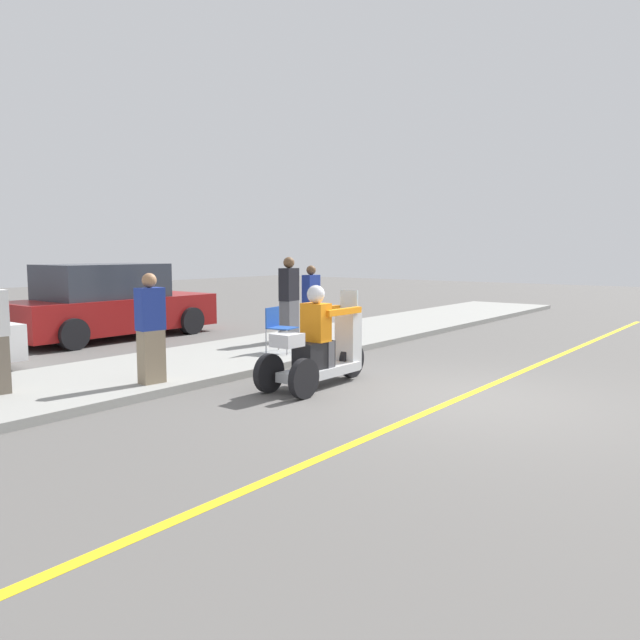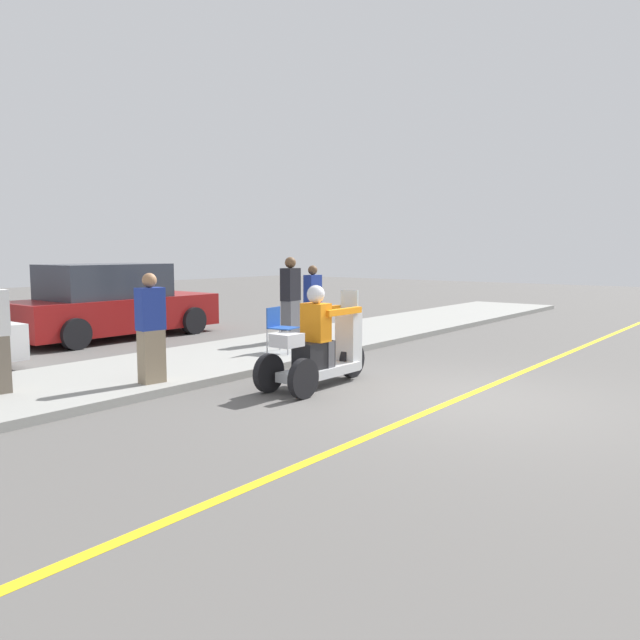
# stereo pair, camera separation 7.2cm
# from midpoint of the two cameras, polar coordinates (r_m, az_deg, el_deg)

# --- Properties ---
(ground_plane) EXTENTS (60.00, 60.00, 0.00)m
(ground_plane) POSITION_cam_midpoint_polar(r_m,az_deg,el_deg) (8.59, 12.76, -7.08)
(ground_plane) COLOR #565451
(lane_stripe) EXTENTS (24.00, 0.12, 0.01)m
(lane_stripe) POSITION_cam_midpoint_polar(r_m,az_deg,el_deg) (8.16, 11.25, -7.74)
(lane_stripe) COLOR gold
(lane_stripe) RESTS_ON ground
(sidewalk_strip) EXTENTS (28.00, 2.80, 0.12)m
(sidewalk_strip) POSITION_cam_midpoint_polar(r_m,az_deg,el_deg) (11.29, -8.85, -3.47)
(sidewalk_strip) COLOR gray
(sidewalk_strip) RESTS_ON ground
(motorcycle_trike) EXTENTS (2.12, 0.73, 1.48)m
(motorcycle_trike) POSITION_cam_midpoint_polar(r_m,az_deg,el_deg) (9.09, 0.28, -2.73)
(motorcycle_trike) COLOR black
(motorcycle_trike) RESTS_ON ground
(spectator_mid_group) EXTENTS (0.39, 0.26, 1.55)m
(spectator_mid_group) POSITION_cam_midpoint_polar(r_m,az_deg,el_deg) (9.02, -14.98, -0.91)
(spectator_mid_group) COLOR gray
(spectator_mid_group) RESTS_ON sidewalk_strip
(spectator_end_of_line) EXTENTS (0.37, 0.22, 1.54)m
(spectator_end_of_line) POSITION_cam_midpoint_polar(r_m,az_deg,el_deg) (13.33, -0.51, 1.58)
(spectator_end_of_line) COLOR black
(spectator_end_of_line) RESTS_ON sidewalk_strip
(spectator_with_child) EXTENTS (0.44, 0.30, 1.73)m
(spectator_with_child) POSITION_cam_midpoint_polar(r_m,az_deg,el_deg) (12.76, -2.55, 1.77)
(spectator_with_child) COLOR #515156
(spectator_with_child) RESTS_ON sidewalk_strip
(folding_chair_curbside) EXTENTS (0.53, 0.53, 0.82)m
(folding_chair_curbside) POSITION_cam_midpoint_polar(r_m,az_deg,el_deg) (11.44, -3.59, -0.42)
(folding_chair_curbside) COLOR #A5A8AD
(folding_chair_curbside) RESTS_ON sidewalk_strip
(parked_car_lot_right) EXTENTS (4.68, 2.00, 1.68)m
(parked_car_lot_right) POSITION_cam_midpoint_polar(r_m,az_deg,el_deg) (14.81, -18.35, 1.42)
(parked_car_lot_right) COLOR maroon
(parked_car_lot_right) RESTS_ON ground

